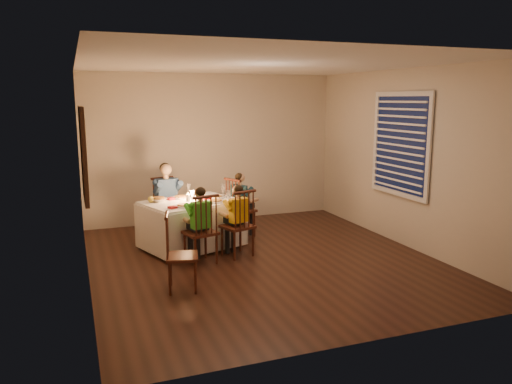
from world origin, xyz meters
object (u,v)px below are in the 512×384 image
object	(u,v)px
chair_near_left	(201,263)
chair_extra	(183,290)
dining_table	(192,214)
child_green	(201,263)
child_teal	(241,236)
chair_near_right	(238,256)
chair_end	(241,236)
chair_adult	(168,237)
child_yellow	(238,256)
adult	(168,237)
serving_bowl	(159,200)

from	to	relation	value
chair_near_left	chair_extra	bearing A→B (deg)	48.70
dining_table	child_green	size ratio (longest dim) A/B	1.54
child_teal	chair_near_left	bearing A→B (deg)	115.93
chair_near_right	child_green	world-z (taller)	child_green
chair_end	chair_adult	bearing A→B (deg)	49.87
chair_adult	chair_end	size ratio (longest dim) A/B	1.00
chair_near_left	chair_extra	xyz separation A→B (m)	(-0.43, -0.85, 0.00)
chair_end	child_yellow	xyz separation A→B (m)	(-0.37, -0.94, 0.00)
child_teal	chair_end	bearing A→B (deg)	-0.00
chair_near_right	adult	size ratio (longest dim) A/B	0.80
chair_end	serving_bowl	distance (m)	1.52
chair_adult	child_teal	bearing A→B (deg)	-29.62
chair_end	serving_bowl	bearing A→B (deg)	75.96
chair_end	adult	xyz separation A→B (m)	(-1.10, 0.33, 0.00)
child_green	chair_near_right	bearing A→B (deg)	179.29
child_yellow	child_teal	distance (m)	1.01
dining_table	adult	world-z (taller)	dining_table
dining_table	chair_near_left	bearing A→B (deg)	-113.98
child_yellow	dining_table	bearing A→B (deg)	-68.55
chair_near_left	chair_extra	world-z (taller)	chair_near_left
dining_table	child_green	xyz separation A→B (m)	(-0.06, -0.76, -0.50)
child_green	child_yellow	xyz separation A→B (m)	(0.56, 0.14, 0.00)
dining_table	chair_end	distance (m)	1.05
child_green	dining_table	bearing A→B (deg)	-109.07
child_green	serving_bowl	distance (m)	1.19
chair_near_left	serving_bowl	bearing A→B (deg)	-80.22
serving_bowl	chair_end	bearing A→B (deg)	9.34
child_green	serving_bowl	world-z (taller)	serving_bowl
child_yellow	serving_bowl	world-z (taller)	serving_bowl
child_green	child_yellow	size ratio (longest dim) A/B	1.03
chair_near_right	child_yellow	distance (m)	0.00
chair_near_right	child_teal	world-z (taller)	child_teal
child_green	adult	bearing A→B (deg)	-97.44
child_yellow	chair_near_right	bearing A→B (deg)	180.00
dining_table	chair_extra	xyz separation A→B (m)	(-0.48, -1.61, -0.50)
chair_near_right	adult	distance (m)	1.47
chair_near_left	child_green	size ratio (longest dim) A/B	0.92
adult	chair_near_right	bearing A→B (deg)	-72.68
chair_extra	child_teal	xyz separation A→B (m)	(1.35, 1.93, 0.00)
chair_end	serving_bowl	xyz separation A→B (m)	(-1.32, -0.22, 0.72)
chair_extra	child_yellow	size ratio (longest dim) A/B	0.90
chair_adult	chair_end	world-z (taller)	same
chair_near_right	chair_adult	bearing A→B (deg)	-77.40
chair_adult	child_teal	size ratio (longest dim) A/B	0.93
chair_extra	serving_bowl	distance (m)	1.86
dining_table	chair_adult	size ratio (longest dim) A/B	1.67
chair_end	child_yellow	world-z (taller)	child_yellow
dining_table	child_teal	distance (m)	1.05
chair_adult	adult	xyz separation A→B (m)	(0.00, 0.00, 0.00)
child_teal	serving_bowl	bearing A→B (deg)	75.96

